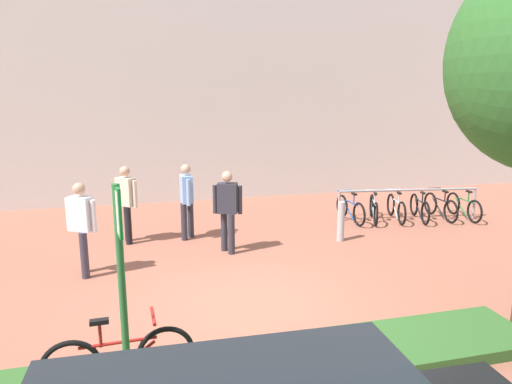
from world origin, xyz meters
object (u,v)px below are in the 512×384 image
at_px(bike_rack_cluster, 408,207).
at_px(person_shirt_blue, 82,223).
at_px(person_casual_tan, 187,197).
at_px(parking_sign_post, 120,261).
at_px(person_suited_dark, 228,206).
at_px(bike_at_sign, 120,359).
at_px(person_shirt_white, 126,199).
at_px(bollard_steel, 341,221).

xyz_separation_m(bike_rack_cluster, person_shirt_blue, (-7.82, -1.91, 0.64)).
bearing_deg(person_casual_tan, parking_sign_post, -102.81).
bearing_deg(person_suited_dark, bike_rack_cluster, 14.70).
distance_m(bike_at_sign, person_shirt_blue, 3.71).
xyz_separation_m(parking_sign_post, person_shirt_white, (-0.07, 5.48, -0.56)).
height_order(bike_rack_cluster, person_shirt_white, person_shirt_white).
xyz_separation_m(parking_sign_post, person_casual_tan, (1.24, 5.44, -0.56)).
bearing_deg(person_casual_tan, person_suited_dark, -57.95).
distance_m(person_shirt_blue, person_suited_dark, 2.83).
distance_m(parking_sign_post, person_suited_dark, 4.75).
xyz_separation_m(bike_at_sign, person_shirt_blue, (-0.73, 3.59, 0.63)).
distance_m(person_shirt_white, person_casual_tan, 1.31).
bearing_deg(person_suited_dark, person_shirt_white, 149.71).
xyz_separation_m(bike_at_sign, person_shirt_white, (0.01, 5.35, 0.63)).
height_order(parking_sign_post, person_casual_tan, parking_sign_post).
xyz_separation_m(bike_rack_cluster, person_casual_tan, (-5.77, -0.18, 0.64)).
bearing_deg(bike_at_sign, person_shirt_blue, 101.51).
bearing_deg(person_shirt_white, bike_rack_cluster, 1.15).
bearing_deg(bollard_steel, person_casual_tan, 162.90).
xyz_separation_m(parking_sign_post, person_suited_dark, (1.95, 4.30, -0.56)).
xyz_separation_m(person_shirt_blue, person_suited_dark, (2.77, 0.59, 0.00)).
xyz_separation_m(person_shirt_white, person_casual_tan, (1.31, -0.04, 0.00)).
xyz_separation_m(person_shirt_blue, person_shirt_white, (0.74, 1.77, 0.00)).
bearing_deg(person_casual_tan, person_shirt_blue, -139.82).
bearing_deg(person_shirt_white, bike_at_sign, -90.11).
bearing_deg(person_casual_tan, bike_rack_cluster, 1.80).
height_order(bike_rack_cluster, person_suited_dark, person_suited_dark).
relative_size(bike_at_sign, person_shirt_white, 0.98).
bearing_deg(person_shirt_blue, bike_rack_cluster, 13.74).
distance_m(bike_at_sign, bollard_steel, 6.32).
bearing_deg(bike_rack_cluster, person_shirt_white, -178.85).
distance_m(person_shirt_blue, person_casual_tan, 2.68).
distance_m(bike_rack_cluster, person_casual_tan, 5.81).
height_order(person_shirt_blue, person_shirt_white, same).
xyz_separation_m(bollard_steel, person_casual_tan, (-3.32, 1.02, 0.53)).
distance_m(bike_rack_cluster, person_shirt_white, 7.11).
bearing_deg(person_shirt_blue, bollard_steel, 7.53).
height_order(bike_rack_cluster, person_shirt_blue, person_shirt_blue).
xyz_separation_m(bollard_steel, person_suited_dark, (-2.60, -0.12, 0.53)).
bearing_deg(person_suited_dark, bollard_steel, 2.72).
xyz_separation_m(bike_at_sign, person_suited_dark, (2.04, 4.17, 0.63)).
bearing_deg(person_suited_dark, bike_at_sign, -116.00).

